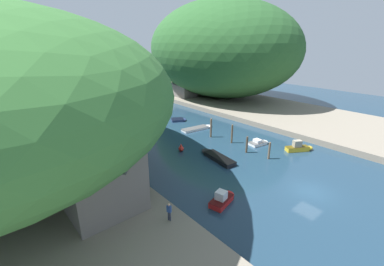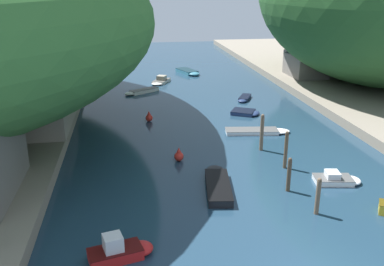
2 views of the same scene
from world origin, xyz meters
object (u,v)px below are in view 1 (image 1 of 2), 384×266
(boathouse_shed, at_px, (70,133))
(channel_buoy_far, at_px, (133,132))
(channel_buoy_near, at_px, (181,148))
(boat_far_right_bank, at_px, (179,120))
(right_bank_cottage, at_px, (183,87))
(boat_mid_channel, at_px, (223,198))
(person_on_quay, at_px, (169,211))
(boat_navy_launch, at_px, (167,112))
(boat_moored_right, at_px, (300,148))
(boat_far_upstream, at_px, (199,128))
(boat_yellow_tender, at_px, (105,109))
(waterfront_building, at_px, (95,162))
(boat_near_quay, at_px, (102,117))
(boat_white_cruiser, at_px, (114,101))
(boat_cabin_cruiser, at_px, (259,142))
(boat_open_rowboat, at_px, (216,156))

(boathouse_shed, xyz_separation_m, channel_buoy_far, (10.85, 3.18, -3.19))
(channel_buoy_near, distance_m, channel_buoy_far, 11.41)
(boathouse_shed, relative_size, boat_far_right_bank, 2.73)
(right_bank_cottage, distance_m, boat_mid_channel, 48.17)
(channel_buoy_far, relative_size, person_on_quay, 0.67)
(boat_navy_launch, height_order, boat_moored_right, boat_moored_right)
(boat_moored_right, bearing_deg, channel_buoy_far, -115.07)
(boat_far_upstream, xyz_separation_m, boat_navy_launch, (1.90, 12.56, 0.01))
(boathouse_shed, height_order, boat_far_upstream, boathouse_shed)
(boat_yellow_tender, distance_m, boat_moored_right, 43.05)
(waterfront_building, relative_size, boat_yellow_tender, 1.93)
(channel_buoy_near, bearing_deg, boat_near_quay, 95.33)
(right_bank_cottage, bearing_deg, boat_yellow_tender, 172.59)
(channel_buoy_near, bearing_deg, boat_navy_launch, 60.02)
(boat_far_upstream, relative_size, boat_navy_launch, 1.70)
(boat_white_cruiser, bearing_deg, boat_cabin_cruiser, 75.87)
(boat_far_upstream, distance_m, boat_mid_channel, 22.84)
(boat_mid_channel, bearing_deg, waterfront_building, -139.45)
(boat_far_upstream, height_order, boat_yellow_tender, boat_yellow_tender)
(right_bank_cottage, bearing_deg, boat_mid_channel, -124.01)
(right_bank_cottage, relative_size, boat_white_cruiser, 1.22)
(boat_navy_launch, bearing_deg, channel_buoy_far, 56.19)
(right_bank_cottage, relative_size, boat_far_right_bank, 1.94)
(boat_far_upstream, distance_m, boat_moored_right, 17.75)
(channel_buoy_far, bearing_deg, boat_open_rowboat, -76.27)
(boat_yellow_tender, distance_m, boat_cabin_cruiser, 37.17)
(boat_far_upstream, bearing_deg, waterfront_building, -56.09)
(boat_navy_launch, bearing_deg, person_on_quay, 81.31)
(boat_white_cruiser, relative_size, channel_buoy_near, 5.00)
(boat_open_rowboat, distance_m, boat_white_cruiser, 41.34)
(boat_navy_launch, distance_m, person_on_quay, 37.73)
(boat_white_cruiser, distance_m, person_on_quay, 51.55)
(boat_cabin_cruiser, height_order, person_on_quay, person_on_quay)
(right_bank_cottage, height_order, boat_moored_right, right_bank_cottage)
(boat_navy_launch, xyz_separation_m, channel_buoy_near, (-10.59, -18.36, 0.26))
(right_bank_cottage, height_order, boat_mid_channel, right_bank_cottage)
(boat_open_rowboat, distance_m, boat_yellow_tender, 34.98)
(boat_yellow_tender, relative_size, boat_cabin_cruiser, 1.30)
(right_bank_cottage, xyz_separation_m, boat_moored_right, (-8.80, -38.42, -2.82))
(waterfront_building, height_order, boat_near_quay, waterfront_building)
(boat_far_right_bank, bearing_deg, channel_buoy_near, -8.20)
(boat_navy_launch, height_order, channel_buoy_far, channel_buoy_far)
(boat_far_upstream, height_order, boat_near_quay, boat_near_quay)
(boat_far_right_bank, relative_size, person_on_quay, 2.19)
(boat_mid_channel, bearing_deg, boat_navy_launch, 139.32)
(right_bank_cottage, bearing_deg, channel_buoy_near, -129.35)
(waterfront_building, bearing_deg, boathouse_shed, 82.57)
(boathouse_shed, bearing_deg, boat_far_right_bank, 10.77)
(boat_far_right_bank, bearing_deg, boathouse_shed, -50.57)
(boat_far_upstream, relative_size, boat_cabin_cruiser, 1.80)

